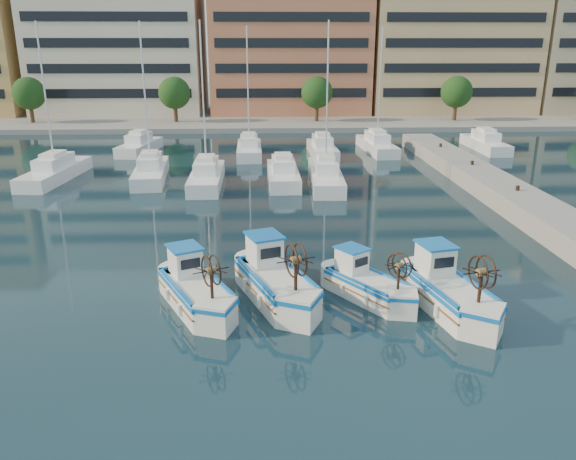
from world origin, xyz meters
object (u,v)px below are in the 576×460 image
at_px(fishing_boat_a, 195,288).
at_px(fishing_boat_b, 275,279).
at_px(fishing_boat_d, 448,289).
at_px(fishing_boat_c, 367,283).

relative_size(fishing_boat_a, fishing_boat_b, 0.91).
bearing_deg(fishing_boat_a, fishing_boat_b, -15.62).
height_order(fishing_boat_a, fishing_boat_b, fishing_boat_b).
bearing_deg(fishing_boat_d, fishing_boat_b, 157.09).
relative_size(fishing_boat_a, fishing_boat_c, 1.16).
height_order(fishing_boat_b, fishing_boat_d, fishing_boat_b).
bearing_deg(fishing_boat_c, fishing_boat_d, -55.19).
distance_m(fishing_boat_a, fishing_boat_d, 9.83).
height_order(fishing_boat_b, fishing_boat_c, fishing_boat_b).
bearing_deg(fishing_boat_b, fishing_boat_d, -30.76).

